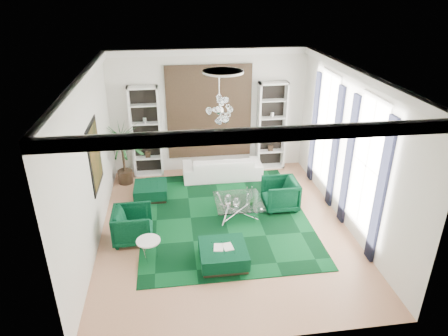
{
  "coord_description": "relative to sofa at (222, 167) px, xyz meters",
  "views": [
    {
      "loc": [
        -1.16,
        -8.28,
        5.55
      ],
      "look_at": [
        0.05,
        0.5,
        1.38
      ],
      "focal_mm": 32.0,
      "sensor_mm": 36.0,
      "label": 1
    }
  ],
  "objects": [
    {
      "name": "chandelier",
      "position": [
        -0.36,
        -2.23,
        2.5
      ],
      "size": [
        0.8,
        0.8,
        0.72
      ],
      "primitive_type": null,
      "color": "white",
      "rests_on": "ceiling"
    },
    {
      "name": "curtain_far_b",
      "position": [
        2.66,
        -0.45,
        1.3
      ],
      "size": [
        0.07,
        0.3,
        3.25
      ],
      "primitive_type": "cube",
      "color": "black",
      "rests_on": "floor"
    },
    {
      "name": "crown_molding",
      "position": [
        -0.3,
        -2.73,
        3.35
      ],
      "size": [
        6.0,
        7.0,
        0.18
      ],
      "primitive_type": null,
      "color": "white",
      "rests_on": "ceiling"
    },
    {
      "name": "floor",
      "position": [
        -0.3,
        -2.73,
        -0.36
      ],
      "size": [
        6.0,
        7.0,
        0.02
      ],
      "primitive_type": "cube",
      "color": "tan",
      "rests_on": "ground"
    },
    {
      "name": "shelving_left",
      "position": [
        -2.25,
        0.58,
        1.05
      ],
      "size": [
        0.9,
        0.38,
        2.8
      ],
      "primitive_type": null,
      "color": "white",
      "rests_on": "floor"
    },
    {
      "name": "armchair_right",
      "position": [
        1.29,
        -2.0,
        0.06
      ],
      "size": [
        0.89,
        0.87,
        0.81
      ],
      "primitive_type": "imported",
      "rotation": [
        0.0,
        0.0,
        -1.57
      ],
      "color": "black",
      "rests_on": "floor"
    },
    {
      "name": "coffee_table",
      "position": [
        0.13,
        -2.21,
        -0.14
      ],
      "size": [
        1.2,
        1.2,
        0.41
      ],
      "primitive_type": null,
      "color": "white",
      "rests_on": "floor"
    },
    {
      "name": "rug",
      "position": [
        -0.25,
        -2.23,
        -0.34
      ],
      "size": [
        4.2,
        5.0,
        0.02
      ],
      "primitive_type": "cube",
      "color": "black",
      "rests_on": "floor"
    },
    {
      "name": "wall_back",
      "position": [
        -0.3,
        0.78,
        1.55
      ],
      "size": [
        6.0,
        0.02,
        3.8
      ],
      "primitive_type": "cube",
      "color": "silver",
      "rests_on": "ground"
    },
    {
      "name": "ceiling_medallion",
      "position": [
        -0.3,
        -2.43,
        3.42
      ],
      "size": [
        0.9,
        0.9,
        0.05
      ],
      "primitive_type": "cylinder",
      "color": "white",
      "rests_on": "ceiling"
    },
    {
      "name": "window_far",
      "position": [
        2.69,
        -1.23,
        1.55
      ],
      "size": [
        0.03,
        1.1,
        2.9
      ],
      "primitive_type": "cube",
      "color": "white",
      "rests_on": "wall_right"
    },
    {
      "name": "armchair_left",
      "position": [
        -2.49,
        -2.97,
        0.06
      ],
      "size": [
        0.89,
        0.87,
        0.81
      ],
      "primitive_type": "imported",
      "rotation": [
        0.0,
        0.0,
        1.57
      ],
      "color": "black",
      "rests_on": "floor"
    },
    {
      "name": "wall_right",
      "position": [
        2.71,
        -2.73,
        1.55
      ],
      "size": [
        0.02,
        7.0,
        3.8
      ],
      "primitive_type": "cube",
      "color": "silver",
      "rests_on": "ground"
    },
    {
      "name": "side_table",
      "position": [
        -2.1,
        -3.79,
        -0.1
      ],
      "size": [
        0.52,
        0.52,
        0.5
      ],
      "primitive_type": "cylinder",
      "color": "white",
      "rests_on": "floor"
    },
    {
      "name": "palm",
      "position": [
        -2.93,
        0.06,
        0.85
      ],
      "size": [
        1.5,
        1.5,
        2.4
      ],
      "primitive_type": null,
      "color": "#15461D",
      "rests_on": "floor"
    },
    {
      "name": "ottoman_front",
      "position": [
        -0.53,
        -4.11,
        -0.15
      ],
      "size": [
        1.0,
        1.0,
        0.4
      ],
      "primitive_type": "cube",
      "color": "black",
      "rests_on": "floor"
    },
    {
      "name": "table_plant",
      "position": [
        0.43,
        -2.46,
        0.18
      ],
      "size": [
        0.13,
        0.11,
        0.24
      ],
      "primitive_type": "imported",
      "color": "#15461D",
      "rests_on": "coffee_table"
    },
    {
      "name": "ceiling",
      "position": [
        -0.3,
        -2.73,
        3.46
      ],
      "size": [
        6.0,
        7.0,
        0.02
      ],
      "primitive_type": "cube",
      "color": "white",
      "rests_on": "ground"
    },
    {
      "name": "curtain_far_a",
      "position": [
        2.66,
        -2.01,
        1.3
      ],
      "size": [
        0.07,
        0.3,
        3.25
      ],
      "primitive_type": "cube",
      "color": "black",
      "rests_on": "floor"
    },
    {
      "name": "sofa",
      "position": [
        0.0,
        0.0,
        0.0
      ],
      "size": [
        2.39,
        0.94,
        0.7
      ],
      "primitive_type": "imported",
      "rotation": [
        0.0,
        0.0,
        3.14
      ],
      "color": "white",
      "rests_on": "floor"
    },
    {
      "name": "curtain_near_a",
      "position": [
        2.66,
        -4.41,
        1.3
      ],
      "size": [
        0.07,
        0.3,
        3.25
      ],
      "primitive_type": "cube",
      "color": "black",
      "rests_on": "floor"
    },
    {
      "name": "tapestry",
      "position": [
        -0.3,
        0.73,
        1.55
      ],
      "size": [
        2.5,
        0.06,
        2.8
      ],
      "primitive_type": "cube",
      "color": "black",
      "rests_on": "wall_back"
    },
    {
      "name": "window_near",
      "position": [
        2.69,
        -3.63,
        1.55
      ],
      "size": [
        0.03,
        1.1,
        2.9
      ],
      "primitive_type": "cube",
      "color": "white",
      "rests_on": "wall_right"
    },
    {
      "name": "wall_left",
      "position": [
        -3.31,
        -2.73,
        1.55
      ],
      "size": [
        0.02,
        7.0,
        3.8
      ],
      "primitive_type": "cube",
      "color": "silver",
      "rests_on": "ground"
    },
    {
      "name": "painting",
      "position": [
        -3.27,
        -2.13,
        1.5
      ],
      "size": [
        0.04,
        1.3,
        1.6
      ],
      "primitive_type": "cube",
      "color": "black",
      "rests_on": "wall_left"
    },
    {
      "name": "book",
      "position": [
        -0.53,
        -4.11,
        0.07
      ],
      "size": [
        0.42,
        0.28,
        0.03
      ],
      "primitive_type": "cube",
      "color": "white",
      "rests_on": "ottoman_front"
    },
    {
      "name": "curtain_near_b",
      "position": [
        2.66,
        -2.85,
        1.3
      ],
      "size": [
        0.07,
        0.3,
        3.25
      ],
      "primitive_type": "cube",
      "color": "black",
      "rests_on": "floor"
    },
    {
      "name": "shelving_right",
      "position": [
        1.65,
        0.58,
        1.05
      ],
      "size": [
        0.9,
        0.38,
        2.8
      ],
      "primitive_type": null,
      "color": "white",
      "rests_on": "floor"
    },
    {
      "name": "wall_front",
      "position": [
        -0.3,
        -6.24,
        1.55
      ],
      "size": [
        6.0,
        0.02,
        3.8
      ],
      "primitive_type": "cube",
      "color": "silver",
      "rests_on": "ground"
    },
    {
      "name": "ottoman_side",
      "position": [
        -2.15,
        -0.98,
        -0.15
      ],
      "size": [
        0.9,
        0.9,
        0.4
      ],
      "primitive_type": "cube",
      "color": "black",
      "rests_on": "floor"
    }
  ]
}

